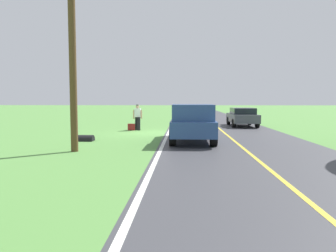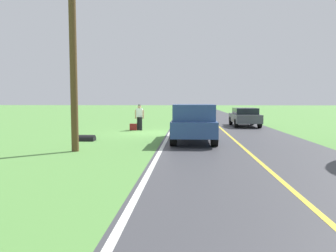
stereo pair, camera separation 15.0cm
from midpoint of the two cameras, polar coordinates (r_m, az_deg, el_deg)
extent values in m
plane|color=#568E42|center=(20.23, -2.97, -1.22)|extent=(200.00, 200.00, 0.00)
cube|color=#3D3D42|center=(20.28, 9.60, -1.26)|extent=(7.25, 120.00, 0.00)
cube|color=silver|center=(20.16, -0.17, -1.22)|extent=(0.16, 117.60, 0.00)
cube|color=gold|center=(20.28, 9.60, -1.25)|extent=(0.14, 117.60, 0.00)
cylinder|color=black|center=(22.02, -5.22, 0.39)|extent=(0.18, 0.18, 0.88)
cylinder|color=black|center=(22.30, -5.65, 0.44)|extent=(0.18, 0.18, 0.88)
cube|color=white|center=(22.12, -5.45, 2.30)|extent=(0.42, 0.28, 0.58)
sphere|color=tan|center=(22.11, -5.46, 3.35)|extent=(0.23, 0.23, 0.23)
sphere|color=#4C564C|center=(22.11, -5.46, 3.54)|extent=(0.20, 0.20, 0.20)
cube|color=black|center=(22.32, -5.35, 2.39)|extent=(0.33, 0.22, 0.44)
cylinder|color=tan|center=(22.06, -4.80, 2.01)|extent=(0.10, 0.10, 0.58)
cylinder|color=tan|center=(22.16, -6.12, 2.01)|extent=(0.10, 0.10, 0.58)
cube|color=maroon|center=(22.22, -6.52, -0.16)|extent=(0.47, 0.23, 0.44)
cube|color=#2D4C84|center=(16.30, 3.94, 0.02)|extent=(2.02, 5.41, 0.70)
cube|color=#2D4C84|center=(15.07, 4.03, 2.35)|extent=(1.85, 2.17, 0.72)
cube|color=black|center=(15.07, 4.03, 2.63)|extent=(1.68, 1.30, 0.43)
cube|color=#2D4C84|center=(17.39, 6.98, 2.18)|extent=(0.11, 3.02, 0.45)
cube|color=#2D4C84|center=(17.35, 0.77, 2.21)|extent=(0.11, 3.02, 0.45)
cube|color=#2D4C84|center=(18.85, 3.80, 2.39)|extent=(1.84, 0.11, 0.45)
cylinder|color=black|center=(14.64, 7.58, -1.90)|extent=(0.30, 0.80, 0.80)
cylinder|color=black|center=(14.60, 0.52, -1.88)|extent=(0.30, 0.80, 0.80)
cylinder|color=black|center=(17.91, 6.72, -0.71)|extent=(0.30, 0.80, 0.80)
cylinder|color=black|center=(17.88, 0.95, -0.69)|extent=(0.30, 0.80, 0.80)
cube|color=#4C5156|center=(26.00, 12.50, 1.38)|extent=(1.87, 4.41, 0.62)
cube|color=black|center=(25.78, 12.60, 2.55)|extent=(1.64, 2.38, 0.46)
cylinder|color=black|center=(27.27, 10.23, 0.90)|extent=(0.24, 0.66, 0.66)
cylinder|color=black|center=(27.55, 13.72, 0.88)|extent=(0.24, 0.66, 0.66)
cylinder|color=black|center=(24.51, 11.12, 0.48)|extent=(0.24, 0.66, 0.66)
cylinder|color=black|center=(24.82, 14.98, 0.46)|extent=(0.24, 0.66, 0.66)
cylinder|color=brown|center=(13.57, -16.45, 12.03)|extent=(0.28, 0.28, 7.69)
cylinder|color=black|center=(16.86, -14.30, -2.52)|extent=(0.80, 0.60, 0.60)
camera|label=1|loc=(0.07, -90.35, -0.03)|focal=35.35mm
camera|label=2|loc=(0.07, 89.65, 0.03)|focal=35.35mm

